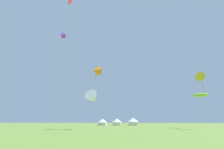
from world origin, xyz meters
TOP-DOWN VIEW (x-y plane):
  - kite_purple_delta at (-17.32, 44.01)m, footprint 2.16×2.43m
  - kite_orange_delta at (-4.39, 36.06)m, footprint 4.03×3.10m
  - kite_yellow_delta at (24.46, 47.43)m, footprint 4.22×4.22m
  - kite_lime_parafoil at (19.56, 37.25)m, footprint 3.81×3.27m
  - kite_white_delta at (-4.55, 34.13)m, footprint 3.91×4.23m
  - festival_tent_right at (-8.86, 73.28)m, footprint 4.20×4.20m
  - festival_tent_left at (-2.53, 73.28)m, footprint 4.31×4.31m
  - festival_tent_center at (4.35, 73.28)m, footprint 4.85×4.85m

SIDE VIEW (x-z plane):
  - festival_tent_right at x=-8.86m, z-range 0.15..2.88m
  - festival_tent_left at x=-2.53m, z-range 0.15..2.95m
  - festival_tent_center at x=4.35m, z-range 0.17..3.32m
  - kite_white_delta at x=-4.55m, z-range 2.39..10.92m
  - kite_lime_parafoil at x=19.56m, z-range 3.42..11.36m
  - kite_orange_delta at x=-4.39m, z-range 6.12..20.95m
  - kite_yellow_delta at x=24.46m, z-range 6.01..21.44m
  - kite_purple_delta at x=-17.32m, z-range 13.41..42.57m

